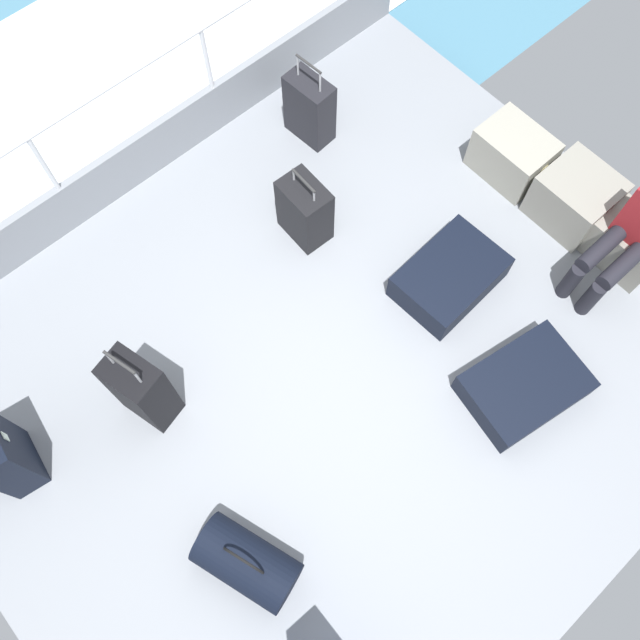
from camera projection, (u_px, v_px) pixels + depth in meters
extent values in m
cube|color=gray|center=(335.00, 364.00, 4.73)|extent=(4.40, 5.20, 0.06)
cube|color=gray|center=(145.00, 154.00, 5.13)|extent=(0.06, 5.20, 0.45)
cylinder|color=silver|center=(56.00, 184.00, 4.70)|extent=(0.04, 0.04, 1.00)
cylinder|color=silver|center=(211.00, 81.00, 5.06)|extent=(0.04, 0.04, 1.00)
cylinder|color=silver|center=(117.00, 81.00, 4.42)|extent=(0.04, 4.16, 0.04)
cube|color=white|center=(68.00, 96.00, 6.07)|extent=(2.40, 7.28, 0.01)
cube|color=gray|center=(512.00, 154.00, 5.16)|extent=(0.56, 0.41, 0.40)
torus|color=tan|center=(487.00, 125.00, 5.17)|extent=(0.02, 0.12, 0.12)
torus|color=tan|center=(544.00, 171.00, 5.01)|extent=(0.02, 0.12, 0.12)
cube|color=gray|center=(575.00, 198.00, 4.99)|extent=(0.53, 0.49, 0.42)
torus|color=tan|center=(550.00, 168.00, 4.99)|extent=(0.02, 0.12, 0.12)
torus|color=tan|center=(608.00, 215.00, 4.83)|extent=(0.02, 0.12, 0.12)
cube|color=gray|center=(629.00, 244.00, 4.87)|extent=(0.50, 0.39, 0.36)
torus|color=tan|center=(605.00, 216.00, 4.88)|extent=(0.02, 0.12, 0.12)
cylinder|color=black|center=(621.00, 266.00, 4.55)|extent=(0.12, 0.40, 0.12)
cylinder|color=black|center=(591.00, 298.00, 4.70)|extent=(0.11, 0.11, 0.36)
cylinder|color=black|center=(601.00, 249.00, 4.60)|extent=(0.12, 0.40, 0.12)
cylinder|color=black|center=(571.00, 281.00, 4.75)|extent=(0.11, 0.11, 0.36)
cube|color=black|center=(305.00, 211.00, 4.88)|extent=(0.38, 0.27, 0.54)
cylinder|color=#A5A8AD|center=(294.00, 175.00, 4.61)|extent=(0.02, 0.02, 0.11)
cylinder|color=#A5A8AD|center=(314.00, 196.00, 4.55)|extent=(0.02, 0.02, 0.11)
cylinder|color=#2D2D2D|center=(304.00, 181.00, 4.53)|extent=(0.24, 0.03, 0.02)
cube|color=green|center=(319.00, 197.00, 4.86)|extent=(0.05, 0.01, 0.08)
cube|color=black|center=(142.00, 390.00, 4.25)|extent=(0.40, 0.32, 0.71)
cylinder|color=#A5A8AD|center=(109.00, 358.00, 3.87)|extent=(0.02, 0.02, 0.17)
cylinder|color=#A5A8AD|center=(137.00, 377.00, 3.83)|extent=(0.02, 0.02, 0.17)
cylinder|color=#2D2D2D|center=(119.00, 362.00, 3.77)|extent=(0.23, 0.08, 0.02)
cube|color=white|center=(152.00, 371.00, 4.22)|extent=(0.05, 0.02, 0.08)
cube|color=black|center=(310.00, 109.00, 5.23)|extent=(0.39, 0.24, 0.57)
cylinder|color=#A5A8AD|center=(298.00, 65.00, 4.91)|extent=(0.02, 0.02, 0.19)
cylinder|color=#A5A8AD|center=(320.00, 82.00, 4.85)|extent=(0.02, 0.02, 0.19)
cylinder|color=#2D2D2D|center=(309.00, 64.00, 4.80)|extent=(0.25, 0.04, 0.02)
cube|color=green|center=(319.00, 93.00, 5.18)|extent=(0.05, 0.01, 0.08)
cube|color=black|center=(2.00, 454.00, 4.11)|extent=(0.42, 0.27, 0.67)
cube|color=silver|center=(5.00, 437.00, 3.96)|extent=(0.05, 0.01, 0.08)
cube|color=black|center=(524.00, 386.00, 4.52)|extent=(0.68, 0.86, 0.21)
cube|color=silver|center=(572.00, 354.00, 4.56)|extent=(0.05, 0.01, 0.08)
cube|color=black|center=(449.00, 277.00, 4.83)|extent=(0.57, 0.78, 0.25)
cube|color=green|center=(485.00, 240.00, 4.88)|extent=(0.05, 0.01, 0.08)
cylinder|color=black|center=(247.00, 562.00, 4.03)|extent=(0.69, 0.50, 0.33)
torus|color=black|center=(244.00, 561.00, 3.87)|extent=(0.27, 0.10, 0.28)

